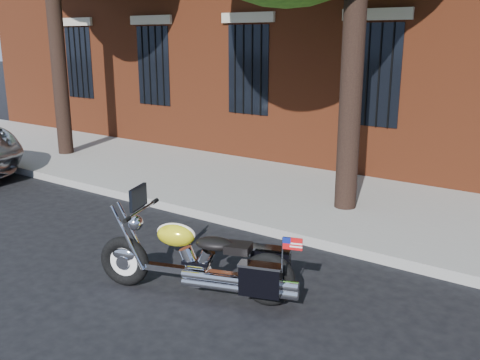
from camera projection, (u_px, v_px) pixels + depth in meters
The scene contains 4 objects.
ground at pixel (216, 265), 7.08m from camera, with size 120.00×120.00×0.00m, color black.
curb at pixel (272, 230), 8.15m from camera, with size 40.00×0.16×0.15m, color gray.
sidewalk at pixel (328, 201), 9.62m from camera, with size 40.00×3.60×0.15m, color gray.
motorcycle at pixel (204, 263), 6.12m from camera, with size 2.49×1.21×1.27m.
Camera 1 is at (4.08, -5.14, 2.93)m, focal length 40.00 mm.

